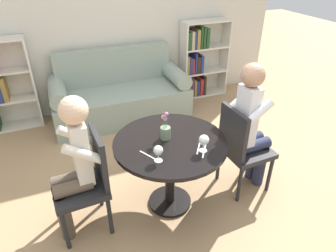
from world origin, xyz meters
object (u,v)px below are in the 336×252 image
(flower_vase, at_px, (165,130))
(couch, at_px, (120,96))
(chair_right, at_px, (241,146))
(person_left, at_px, (73,165))
(wine_glass_left, at_px, (158,151))
(person_right, at_px, (251,126))
(wine_glass_right, at_px, (204,140))
(chair_left, at_px, (88,179))
(bookshelf_right, at_px, (199,61))

(flower_vase, bearing_deg, couch, 89.31)
(chair_right, xyz_separation_m, person_left, (-1.51, 0.05, 0.17))
(chair_right, xyz_separation_m, wine_glass_left, (-0.89, -0.18, 0.30))
(person_right, distance_m, wine_glass_right, 0.64)
(chair_right, bearing_deg, person_left, 85.25)
(chair_left, distance_m, flower_vase, 0.75)
(bookshelf_right, relative_size, person_right, 0.91)
(wine_glass_right, bearing_deg, person_left, 166.02)
(wine_glass_right, bearing_deg, flower_vase, 127.18)
(couch, relative_size, person_left, 1.49)
(wine_glass_right, distance_m, flower_vase, 0.35)
(bookshelf_right, relative_size, wine_glass_right, 8.06)
(chair_right, height_order, person_left, person_left)
(bookshelf_right, distance_m, person_left, 3.00)
(bookshelf_right, xyz_separation_m, wine_glass_left, (-1.53, -2.34, 0.23))
(bookshelf_right, relative_size, wine_glass_left, 8.67)
(chair_right, height_order, person_right, person_right)
(chair_left, bearing_deg, wine_glass_left, 61.97)
(couch, height_order, bookshelf_right, bookshelf_right)
(person_left, bearing_deg, couch, 153.57)
(chair_left, height_order, wine_glass_right, chair_left)
(bookshelf_right, relative_size, chair_right, 1.31)
(flower_vase, bearing_deg, wine_glass_left, -120.87)
(person_left, relative_size, flower_vase, 4.91)
(chair_right, distance_m, wine_glass_left, 0.96)
(person_right, height_order, wine_glass_right, person_right)
(bookshelf_right, relative_size, flower_vase, 4.70)
(person_right, bearing_deg, wine_glass_left, 98.22)
(chair_right, bearing_deg, couch, 17.82)
(chair_right, xyz_separation_m, flower_vase, (-0.73, 0.09, 0.29))
(chair_left, bearing_deg, person_left, -87.91)
(wine_glass_right, bearing_deg, wine_glass_left, 178.50)
(couch, distance_m, chair_left, 1.98)
(person_right, relative_size, wine_glass_left, 9.57)
(couch, height_order, chair_right, couch)
(wine_glass_left, xyz_separation_m, wine_glass_right, (0.38, -0.01, 0.01))
(flower_vase, bearing_deg, person_left, -177.33)
(flower_vase, bearing_deg, bookshelf_right, 56.54)
(person_left, relative_size, person_right, 0.95)
(couch, distance_m, wine_glass_left, 2.14)
(wine_glass_left, bearing_deg, wine_glass_right, -1.50)
(person_left, bearing_deg, person_right, 85.23)
(wine_glass_right, xyz_separation_m, flower_vase, (-0.21, 0.28, -0.02))
(bookshelf_right, bearing_deg, person_left, -135.51)
(person_left, xyz_separation_m, wine_glass_left, (0.61, -0.24, 0.13))
(person_left, distance_m, wine_glass_right, 1.03)
(bookshelf_right, xyz_separation_m, wine_glass_right, (-1.15, -2.35, 0.23))
(chair_right, bearing_deg, flower_vase, 80.25)
(couch, height_order, chair_left, couch)
(couch, bearing_deg, chair_left, -111.13)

